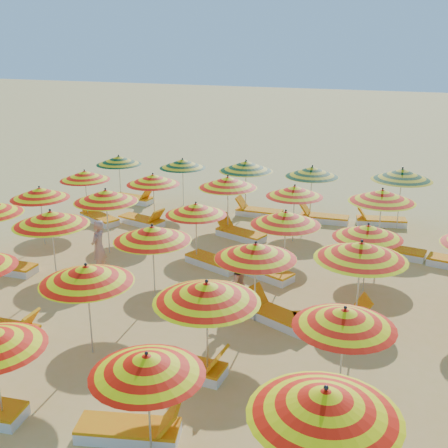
{
  "coord_description": "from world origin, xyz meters",
  "views": [
    {
      "loc": [
        5.0,
        -12.72,
        6.34
      ],
      "look_at": [
        0.0,
        0.5,
        1.6
      ],
      "focal_mm": 45.0,
      "sensor_mm": 36.0,
      "label": 1
    }
  ],
  "objects_px": {
    "lounger_23": "(380,221)",
    "lounger_22": "(323,218)",
    "umbrella_4": "(325,403)",
    "umbrella_27": "(295,191)",
    "lounger_11": "(333,319)",
    "umbrella_15": "(256,251)",
    "umbrella_19": "(106,196)",
    "lounger_13": "(214,262)",
    "umbrella_22": "(368,231)",
    "lounger_9": "(6,267)",
    "umbrella_8": "(86,274)",
    "umbrella_16": "(361,251)",
    "umbrella_32": "(246,166)",
    "umbrella_31": "(183,164)",
    "lounger_21": "(258,212)",
    "umbrella_33": "(312,172)",
    "lounger_15": "(99,218)",
    "umbrella_21": "(286,218)",
    "lounger_17": "(240,234)",
    "umbrella_10": "(345,318)",
    "umbrella_13": "(51,218)",
    "lounger_3": "(131,430)",
    "umbrella_14": "(152,233)",
    "umbrella_18": "(40,193)",
    "lounger_18": "(394,251)",
    "lounger_14": "(263,271)",
    "lounger_8": "(186,366)",
    "umbrella_28": "(382,196)",
    "lounger_7": "(3,329)",
    "lounger_20": "(134,199)",
    "lounger_10": "(277,316)",
    "lounger_16": "(143,221)",
    "umbrella_9": "(207,292)",
    "umbrella_24": "(85,175)",
    "umbrella_25": "(153,179)",
    "umbrella_3": "(147,365)",
    "umbrella_26": "(228,182)",
    "umbrella_30": "(119,160)",
    "beachgoer_b": "(235,284)",
    "umbrella_34": "(402,174)"
  },
  "relations": [
    {
      "from": "umbrella_8",
      "to": "umbrella_27",
      "type": "height_order",
      "value": "umbrella_8"
    },
    {
      "from": "beachgoer_b",
      "to": "lounger_21",
      "type": "bearing_deg",
      "value": -133.32
    },
    {
      "from": "umbrella_16",
      "to": "umbrella_32",
      "type": "bearing_deg",
      "value": 124.81
    },
    {
      "from": "umbrella_22",
      "to": "lounger_9",
      "type": "xyz_separation_m",
      "value": [
        -9.64,
        -2.27,
        -1.51
      ]
    },
    {
      "from": "umbrella_4",
      "to": "umbrella_27",
      "type": "height_order",
      "value": "umbrella_4"
    },
    {
      "from": "umbrella_14",
      "to": "umbrella_18",
      "type": "bearing_deg",
      "value": 155.48
    },
    {
      "from": "umbrella_25",
      "to": "umbrella_28",
      "type": "distance_m",
      "value": 7.58
    },
    {
      "from": "lounger_9",
      "to": "beachgoer_b",
      "type": "bearing_deg",
      "value": 179.43
    },
    {
      "from": "umbrella_9",
      "to": "umbrella_24",
      "type": "bearing_deg",
      "value": 135.44
    },
    {
      "from": "umbrella_25",
      "to": "umbrella_19",
      "type": "bearing_deg",
      "value": -93.54
    },
    {
      "from": "lounger_15",
      "to": "umbrella_34",
      "type": "bearing_deg",
      "value": -138.12
    },
    {
      "from": "umbrella_18",
      "to": "lounger_10",
      "type": "distance_m",
      "value": 8.83
    },
    {
      "from": "lounger_11",
      "to": "umbrella_15",
      "type": "bearing_deg",
      "value": 169.15
    },
    {
      "from": "umbrella_21",
      "to": "lounger_20",
      "type": "distance_m",
      "value": 9.31
    },
    {
      "from": "umbrella_24",
      "to": "lounger_10",
      "type": "relative_size",
      "value": 1.25
    },
    {
      "from": "umbrella_21",
      "to": "lounger_17",
      "type": "distance_m",
      "value": 3.83
    },
    {
      "from": "umbrella_10",
      "to": "lounger_9",
      "type": "relative_size",
      "value": 1.26
    },
    {
      "from": "lounger_8",
      "to": "lounger_9",
      "type": "xyz_separation_m",
      "value": [
        -6.86,
        2.8,
        0.0
      ]
    },
    {
      "from": "lounger_14",
      "to": "lounger_18",
      "type": "height_order",
      "value": "same"
    },
    {
      "from": "umbrella_31",
      "to": "lounger_21",
      "type": "distance_m",
      "value": 3.54
    },
    {
      "from": "umbrella_10",
      "to": "umbrella_31",
      "type": "height_order",
      "value": "umbrella_10"
    },
    {
      "from": "umbrella_15",
      "to": "lounger_21",
      "type": "xyz_separation_m",
      "value": [
        -2.35,
        7.79,
        -1.61
      ]
    },
    {
      "from": "umbrella_16",
      "to": "umbrella_22",
      "type": "height_order",
      "value": "umbrella_16"
    },
    {
      "from": "lounger_17",
      "to": "lounger_13",
      "type": "bearing_deg",
      "value": 110.6
    },
    {
      "from": "umbrella_30",
      "to": "umbrella_34",
      "type": "distance_m",
      "value": 10.76
    },
    {
      "from": "umbrella_33",
      "to": "lounger_15",
      "type": "bearing_deg",
      "value": -157.15
    },
    {
      "from": "umbrella_28",
      "to": "umbrella_26",
      "type": "bearing_deg",
      "value": 178.95
    },
    {
      "from": "umbrella_28",
      "to": "umbrella_31",
      "type": "distance_m",
      "value": 8.22
    },
    {
      "from": "umbrella_31",
      "to": "lounger_20",
      "type": "height_order",
      "value": "umbrella_31"
    },
    {
      "from": "umbrella_8",
      "to": "umbrella_15",
      "type": "relative_size",
      "value": 1.11
    },
    {
      "from": "umbrella_19",
      "to": "lounger_13",
      "type": "distance_m",
      "value": 3.82
    },
    {
      "from": "umbrella_30",
      "to": "umbrella_32",
      "type": "height_order",
      "value": "umbrella_32"
    },
    {
      "from": "lounger_17",
      "to": "lounger_23",
      "type": "xyz_separation_m",
      "value": [
        4.18,
        3.04,
        0.0
      ]
    },
    {
      "from": "lounger_14",
      "to": "lounger_16",
      "type": "relative_size",
      "value": 1.0
    },
    {
      "from": "lounger_14",
      "to": "lounger_17",
      "type": "bearing_deg",
      "value": -37.24
    },
    {
      "from": "umbrella_22",
      "to": "lounger_18",
      "type": "distance_m",
      "value": 3.3
    },
    {
      "from": "lounger_18",
      "to": "lounger_14",
      "type": "bearing_deg",
      "value": 49.09
    },
    {
      "from": "umbrella_15",
      "to": "umbrella_27",
      "type": "height_order",
      "value": "umbrella_15"
    },
    {
      "from": "umbrella_13",
      "to": "lounger_23",
      "type": "height_order",
      "value": "umbrella_13"
    },
    {
      "from": "lounger_23",
      "to": "lounger_22",
      "type": "bearing_deg",
      "value": -1.55
    },
    {
      "from": "umbrella_31",
      "to": "lounger_14",
      "type": "distance_m",
      "value": 7.59
    },
    {
      "from": "umbrella_16",
      "to": "umbrella_30",
      "type": "distance_m",
      "value": 12.74
    },
    {
      "from": "umbrella_21",
      "to": "lounger_3",
      "type": "distance_m",
      "value": 7.36
    },
    {
      "from": "umbrella_3",
      "to": "umbrella_26",
      "type": "distance_m",
      "value": 10.6
    },
    {
      "from": "lounger_10",
      "to": "lounger_15",
      "type": "xyz_separation_m",
      "value": [
        -8.0,
        4.95,
        0.0
      ]
    },
    {
      "from": "umbrella_14",
      "to": "umbrella_21",
      "type": "xyz_separation_m",
      "value": [
        2.7,
        2.42,
        -0.03
      ]
    },
    {
      "from": "umbrella_10",
      "to": "umbrella_25",
      "type": "relative_size",
      "value": 0.93
    },
    {
      "from": "umbrella_28",
      "to": "lounger_7",
      "type": "bearing_deg",
      "value": -132.09
    },
    {
      "from": "umbrella_10",
      "to": "umbrella_13",
      "type": "xyz_separation_m",
      "value": [
        -7.99,
        2.48,
        0.16
      ]
    },
    {
      "from": "umbrella_4",
      "to": "lounger_8",
      "type": "height_order",
      "value": "umbrella_4"
    }
  ]
}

